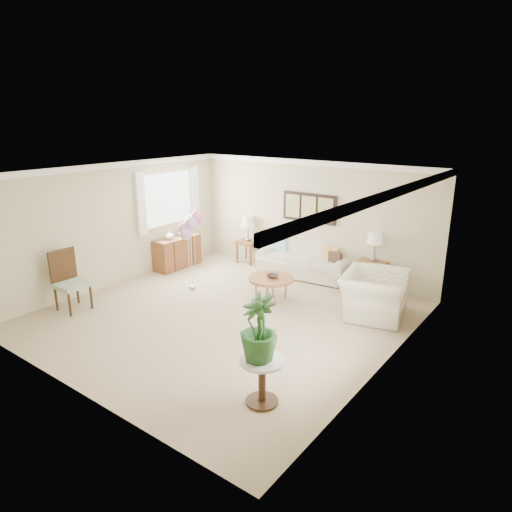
# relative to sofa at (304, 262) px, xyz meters

# --- Properties ---
(ground_plane) EXTENTS (6.00, 6.00, 0.00)m
(ground_plane) POSITION_rel_sofa_xyz_m (-0.02, -2.80, -0.32)
(ground_plane) COLOR tan
(room_shell) EXTENTS (6.04, 6.04, 2.60)m
(room_shell) POSITION_rel_sofa_xyz_m (-0.13, -2.70, 1.30)
(room_shell) COLOR #C4B890
(room_shell) RESTS_ON ground
(wall_art_triptych) EXTENTS (1.35, 0.06, 0.65)m
(wall_art_triptych) POSITION_rel_sofa_xyz_m (-0.02, 0.17, 1.23)
(wall_art_triptych) COLOR black
(wall_art_triptych) RESTS_ON ground
(sofa) EXTENTS (2.30, 1.04, 0.82)m
(sofa) POSITION_rel_sofa_xyz_m (0.00, 0.00, 0.00)
(sofa) COLOR beige
(sofa) RESTS_ON ground
(end_table_left) EXTENTS (0.52, 0.47, 0.56)m
(end_table_left) POSITION_rel_sofa_xyz_m (-1.64, 0.03, 0.15)
(end_table_left) COLOR brown
(end_table_left) RESTS_ON ground
(end_table_right) EXTENTS (0.58, 0.53, 0.64)m
(end_table_right) POSITION_rel_sofa_xyz_m (1.60, 0.10, 0.21)
(end_table_right) COLOR brown
(end_table_right) RESTS_ON ground
(lamp_left) EXTENTS (0.35, 0.35, 0.61)m
(lamp_left) POSITION_rel_sofa_xyz_m (-1.64, 0.03, 0.71)
(lamp_left) COLOR gray
(lamp_left) RESTS_ON end_table_left
(lamp_right) EXTENTS (0.35, 0.35, 0.61)m
(lamp_right) POSITION_rel_sofa_xyz_m (1.60, 0.10, 0.78)
(lamp_right) COLOR gray
(lamp_right) RESTS_ON end_table_right
(coffee_table) EXTENTS (0.91, 0.91, 0.46)m
(coffee_table) POSITION_rel_sofa_xyz_m (0.21, -1.63, 0.10)
(coffee_table) COLOR #9F5A37
(coffee_table) RESTS_ON ground
(decor_bowl) EXTENTS (0.27, 0.27, 0.06)m
(decor_bowl) POSITION_rel_sofa_xyz_m (0.23, -1.60, 0.16)
(decor_bowl) COLOR #302320
(decor_bowl) RESTS_ON coffee_table
(armchair) EXTENTS (1.30, 1.43, 0.80)m
(armchair) POSITION_rel_sofa_xyz_m (2.14, -1.13, 0.08)
(armchair) COLOR beige
(armchair) RESTS_ON ground
(side_table) EXTENTS (0.57, 0.57, 0.62)m
(side_table) POSITION_rel_sofa_xyz_m (2.10, -4.54, 0.14)
(side_table) COLOR silver
(side_table) RESTS_ON ground
(potted_plant) EXTENTS (0.60, 0.60, 0.85)m
(potted_plant) POSITION_rel_sofa_xyz_m (2.06, -4.56, 0.72)
(potted_plant) COLOR #21451E
(potted_plant) RESTS_ON side_table
(accent_chair) EXTENTS (0.57, 0.57, 1.14)m
(accent_chair) POSITION_rel_sofa_xyz_m (-2.56, -4.27, 0.27)
(accent_chair) COLOR #8AA187
(accent_chair) RESTS_ON ground
(credenza) EXTENTS (0.46, 1.20, 0.74)m
(credenza) POSITION_rel_sofa_xyz_m (-2.78, -1.30, 0.05)
(credenza) COLOR brown
(credenza) RESTS_ON ground
(vase_white) EXTENTS (0.26, 0.26, 0.21)m
(vase_white) POSITION_rel_sofa_xyz_m (-2.76, -1.52, 0.52)
(vase_white) COLOR silver
(vase_white) RESTS_ON credenza
(vase_sage) EXTENTS (0.23, 0.23, 0.19)m
(vase_sage) POSITION_rel_sofa_xyz_m (-2.76, -1.12, 0.51)
(vase_sage) COLOR #BABABA
(vase_sage) RESTS_ON credenza
(balloon_cluster) EXTENTS (0.45, 0.45, 1.70)m
(balloon_cluster) POSITION_rel_sofa_xyz_m (-1.42, -2.18, 1.06)
(balloon_cluster) COLOR gray
(balloon_cluster) RESTS_ON ground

